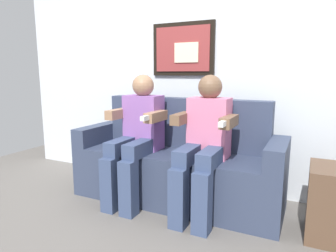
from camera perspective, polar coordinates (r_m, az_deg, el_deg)
ground_plane at (r=2.50m, az=-1.57°, el=-16.60°), size 5.48×5.48×0.00m
back_wall_assembly at (r=2.94m, az=5.34°, el=13.57°), size 4.21×0.10×2.60m
couch at (r=2.65m, az=1.68°, el=-7.69°), size 1.81×0.58×0.90m
person_on_left at (r=2.57m, az=-6.04°, el=-1.52°), size 0.46×0.56×1.11m
person_on_right at (r=2.31m, az=6.94°, el=-2.85°), size 0.46×0.56×1.11m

